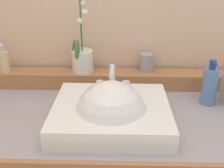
% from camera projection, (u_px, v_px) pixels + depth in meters
% --- Properties ---
extents(wall_back, '(3.01, 0.20, 2.44)m').
position_uv_depth(wall_back, '(114.00, 0.00, 1.41)').
color(wall_back, beige).
rests_on(wall_back, ground).
extents(back_ledge, '(1.42, 0.12, 0.08)m').
position_uv_depth(back_ledge, '(113.00, 79.00, 1.39)').
color(back_ledge, '#A96D41').
rests_on(back_ledge, vanity_cabinet).
extents(sink_basin, '(0.44, 0.40, 0.29)m').
position_uv_depth(sink_basin, '(112.00, 115.00, 1.07)').
color(sink_basin, white).
rests_on(sink_basin, vanity_cabinet).
extents(potted_plant, '(0.11, 0.11, 0.38)m').
position_uv_depth(potted_plant, '(82.00, 57.00, 1.35)').
color(potted_plant, silver).
rests_on(potted_plant, back_ledge).
extents(soap_dispenser, '(0.05, 0.05, 0.14)m').
position_uv_depth(soap_dispenser, '(4.00, 61.00, 1.36)').
color(soap_dispenser, '#D8BE88').
rests_on(soap_dispenser, back_ledge).
extents(tumbler_cup, '(0.07, 0.07, 0.09)m').
position_uv_depth(tumbler_cup, '(146.00, 62.00, 1.37)').
color(tumbler_cup, '#9893A1').
rests_on(tumbler_cup, back_ledge).
extents(lotion_bottle, '(0.07, 0.07, 0.20)m').
position_uv_depth(lotion_bottle, '(210.00, 86.00, 1.20)').
color(lotion_bottle, '#5580B5').
rests_on(lotion_bottle, vanity_cabinet).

